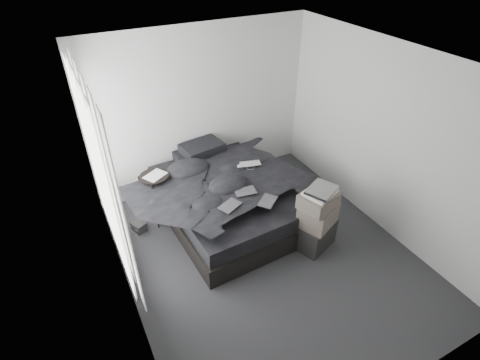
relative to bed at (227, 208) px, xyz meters
name	(u,v)px	position (x,y,z in m)	size (l,w,h in m)	color
floor	(267,255)	(0.12, -0.98, -0.15)	(3.60, 4.20, 0.01)	#2F2F32
ceiling	(278,65)	(0.12, -0.98, 2.45)	(3.60, 4.20, 0.01)	white
wall_back	(202,109)	(0.12, 1.12, 1.15)	(3.60, 0.01, 2.60)	silver
wall_front	(417,315)	(0.12, -3.08, 1.15)	(3.60, 0.01, 2.60)	silver
wall_left	(116,224)	(-1.68, -0.98, 1.15)	(0.01, 4.20, 2.60)	silver
wall_right	(386,141)	(1.92, -0.98, 1.15)	(0.01, 4.20, 2.60)	silver
window_left	(99,174)	(-1.66, -0.08, 1.20)	(0.02, 2.00, 2.30)	white
curtain_left	(105,178)	(-1.61, -0.08, 1.13)	(0.06, 2.12, 2.48)	white
bed	(227,208)	(0.00, 0.00, 0.00)	(1.72, 2.26, 0.31)	black
mattress	(227,194)	(0.00, 0.00, 0.27)	(1.65, 2.20, 0.24)	black
duvet	(228,182)	(0.00, -0.05, 0.53)	(1.67, 1.94, 0.26)	black
pillow_lower	(198,156)	(-0.09, 0.88, 0.47)	(0.68, 0.46, 0.15)	black
pillow_upper	(202,148)	(-0.02, 0.86, 0.62)	(0.64, 0.44, 0.14)	black
laptop	(249,162)	(0.41, 0.07, 0.67)	(0.36, 0.23, 0.03)	silver
comic_a	(230,201)	(-0.25, -0.62, 0.66)	(0.29, 0.19, 0.01)	black
comic_b	(245,186)	(0.07, -0.44, 0.67)	(0.29, 0.19, 0.01)	black
comic_c	(268,195)	(0.23, -0.76, 0.68)	(0.29, 0.19, 0.01)	black
side_stand	(158,198)	(-0.92, 0.44, 0.23)	(0.42, 0.42, 0.77)	black
papers	(155,176)	(-0.91, 0.44, 0.62)	(0.30, 0.22, 0.02)	white
floor_books	(139,226)	(-1.29, 0.32, -0.08)	(0.15, 0.22, 0.15)	black
box_lower	(314,234)	(0.80, -1.10, 0.04)	(0.52, 0.41, 0.39)	black
box_mid	(318,215)	(0.81, -1.11, 0.38)	(0.49, 0.39, 0.30)	#60554C
box_upper	(319,200)	(0.79, -1.10, 0.63)	(0.47, 0.38, 0.21)	#60554C
art_book_white	(320,192)	(0.80, -1.10, 0.76)	(0.40, 0.32, 0.04)	silver
art_book_snake	(322,190)	(0.81, -1.11, 0.79)	(0.39, 0.31, 0.04)	silver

